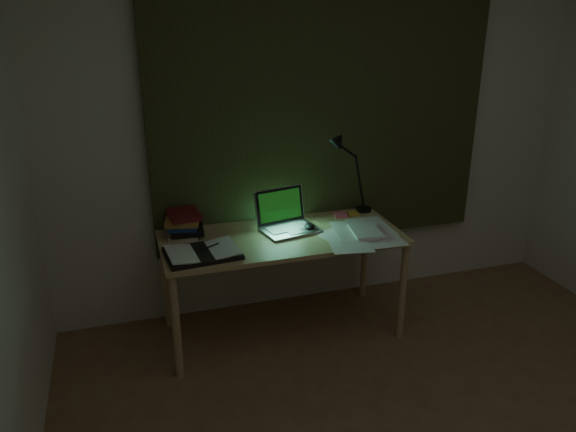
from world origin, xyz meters
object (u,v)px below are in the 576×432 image
desk (282,285)px  laptop (290,213)px  book_stack (185,223)px  loose_papers (356,232)px  desk_lamp (366,172)px  open_textbook (202,252)px

desk → laptop: 0.45m
desk → book_stack: size_ratio=6.24×
laptop → book_stack: size_ratio=1.62×
book_stack → loose_papers: size_ratio=0.57×
book_stack → desk_lamp: (1.19, 0.07, 0.20)m
laptop → open_textbook: 0.60m
laptop → desk_lamp: (0.57, 0.20, 0.15)m
open_textbook → loose_papers: bearing=-2.2°
laptop → open_textbook: (-0.56, -0.19, -0.10)m
open_textbook → book_stack: (-0.05, 0.31, 0.06)m
laptop → open_textbook: bearing=-173.3°
desk → laptop: (0.07, 0.05, 0.44)m
open_textbook → book_stack: size_ratio=1.74×
laptop → desk_lamp: 0.62m
desk → book_stack: book_stack is taller
open_textbook → book_stack: bearing=94.3°
desk_lamp → book_stack: bearing=180.0°
desk → loose_papers: loose_papers is taller
desk → open_textbook: bearing=-164.7°
laptop → loose_papers: 0.41m
laptop → open_textbook: size_ratio=0.93×
desk → desk_lamp: 0.91m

